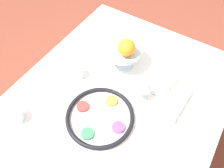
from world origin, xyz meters
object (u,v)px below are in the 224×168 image
seder_plate (100,117)px  orange_fruit (127,48)px  bread_plate (162,80)px  napkin_roll (179,104)px  wine_glass (144,84)px  cup_mid (78,72)px  cup_near (16,116)px  fruit_stand (123,51)px

seder_plate → orange_fruit: (0.29, 0.05, 0.15)m
seder_plate → bread_plate: size_ratio=1.59×
napkin_roll → wine_glass: bearing=104.6°
orange_fruit → napkin_roll: size_ratio=0.41×
seder_plate → cup_mid: cup_mid is taller
wine_glass → orange_fruit: bearing=56.6°
orange_fruit → cup_near: orange_fruit is taller
seder_plate → napkin_roll: (0.24, -0.27, 0.01)m
wine_glass → fruit_stand: size_ratio=0.76×
seder_plate → bread_plate: (0.33, -0.14, -0.01)m
seder_plate → cup_mid: (0.14, 0.23, 0.02)m
seder_plate → cup_mid: bearing=58.7°
wine_glass → bread_plate: 0.17m
wine_glass → napkin_roll: (0.04, -0.17, -0.08)m
wine_glass → cup_near: wine_glass is taller
cup_near → cup_mid: 0.35m
wine_glass → napkin_roll: 0.19m
seder_plate → fruit_stand: (0.33, 0.08, 0.08)m
orange_fruit → cup_near: 0.57m
fruit_stand → orange_fruit: orange_fruit is taller
fruit_stand → cup_mid: (-0.19, 0.15, -0.07)m
bread_plate → cup_near: (-0.53, 0.45, 0.02)m
cup_near → orange_fruit: bearing=-27.9°
fruit_stand → orange_fruit: bearing=-130.2°
napkin_roll → cup_near: cup_near is taller
seder_plate → cup_near: bearing=122.8°
bread_plate → fruit_stand: bearing=92.2°
fruit_stand → wine_glass: bearing=-124.9°
seder_plate → bread_plate: bearing=-23.4°
seder_plate → napkin_roll: size_ratio=1.51×
seder_plate → fruit_stand: fruit_stand is taller
orange_fruit → cup_mid: size_ratio=1.31×
wine_glass → bread_plate: wine_glass is taller
wine_glass → orange_fruit: size_ratio=1.71×
wine_glass → bread_plate: (0.14, -0.04, -0.09)m
wine_glass → cup_near: bearing=134.0°
orange_fruit → cup_near: size_ratio=1.31×
bread_plate → napkin_roll: size_ratio=0.95×
seder_plate → cup_near: (-0.20, 0.31, 0.02)m
wine_glass → orange_fruit: (0.10, 0.15, 0.06)m
wine_glass → fruit_stand: wine_glass is taller
cup_near → bread_plate: bearing=-40.3°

